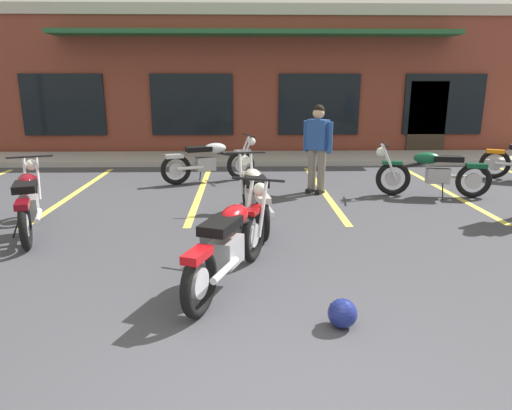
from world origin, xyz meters
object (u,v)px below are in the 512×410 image
motorcycle_foreground_classic (231,242)px  helmet_on_pavement (342,313)px  motorcycle_red_sportbike (210,161)px  motorcycle_black_cruiser (432,172)px  motorcycle_blue_standard (29,201)px  motorcycle_silver_naked (254,195)px  person_in_black_shirt (318,144)px

motorcycle_foreground_classic → helmet_on_pavement: size_ratio=7.75×
motorcycle_red_sportbike → motorcycle_black_cruiser: size_ratio=0.96×
motorcycle_red_sportbike → motorcycle_blue_standard: size_ratio=0.99×
motorcycle_black_cruiser → motorcycle_silver_naked: (-3.35, -1.71, 0.00)m
motorcycle_red_sportbike → helmet_on_pavement: 6.35m
motorcycle_black_cruiser → motorcycle_blue_standard: 6.81m
motorcycle_foreground_classic → motorcycle_red_sportbike: 5.24m
motorcycle_red_sportbike → person_in_black_shirt: size_ratio=1.20×
person_in_black_shirt → helmet_on_pavement: size_ratio=6.44×
motorcycle_foreground_classic → motorcycle_blue_standard: (-2.88, 1.81, 0.00)m
motorcycle_foreground_classic → motorcycle_red_sportbike: bearing=96.2°
motorcycle_black_cruiser → motorcycle_silver_naked: 3.76m
person_in_black_shirt → motorcycle_red_sportbike: bearing=153.2°
motorcycle_blue_standard → motorcycle_red_sportbike: bearing=55.8°
motorcycle_blue_standard → motorcycle_silver_naked: bearing=4.9°
helmet_on_pavement → motorcycle_black_cruiser: bearing=60.7°
motorcycle_red_sportbike → helmet_on_pavement: size_ratio=7.73×
motorcycle_red_sportbike → person_in_black_shirt: bearing=-26.8°
motorcycle_foreground_classic → motorcycle_red_sportbike: size_ratio=1.00×
motorcycle_black_cruiser → person_in_black_shirt: 2.18m
motorcycle_foreground_classic → person_in_black_shirt: bearing=69.6°
motorcycle_silver_naked → person_in_black_shirt: person_in_black_shirt is taller
person_in_black_shirt → motorcycle_black_cruiser: bearing=-9.5°
motorcycle_black_cruiser → motorcycle_blue_standard: (-6.52, -1.98, 0.00)m
motorcycle_foreground_classic → motorcycle_silver_naked: size_ratio=0.96×
motorcycle_blue_standard → person_in_black_shirt: person_in_black_shirt is taller
person_in_black_shirt → helmet_on_pavement: 5.17m
helmet_on_pavement → motorcycle_foreground_classic: bearing=136.8°
motorcycle_red_sportbike → motorcycle_foreground_classic: bearing=-83.8°
motorcycle_blue_standard → helmet_on_pavement: (3.87, -2.75, -0.33)m
motorcycle_foreground_classic → person_in_black_shirt: (1.54, 4.14, 0.49)m
motorcycle_black_cruiser → helmet_on_pavement: 5.43m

